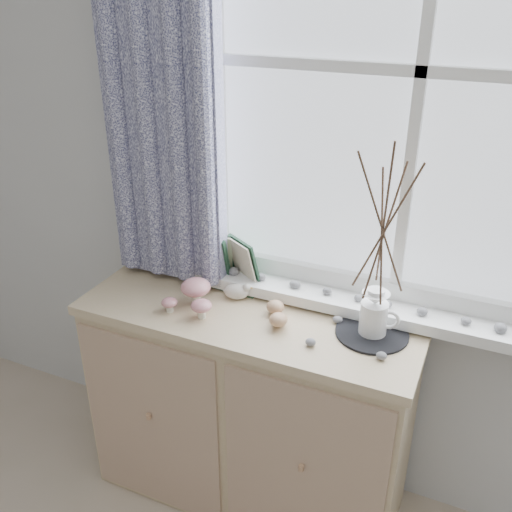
# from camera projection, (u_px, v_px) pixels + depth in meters

# --- Properties ---
(sideboard) EXTENTS (1.20, 0.45, 0.85)m
(sideboard) POSITION_uv_depth(u_px,v_px,m) (249.00, 408.00, 2.16)
(sideboard) COLOR #CEB090
(sideboard) RESTS_ON ground
(botanical_book) EXTENTS (0.30, 0.15, 0.21)m
(botanical_book) POSITION_uv_depth(u_px,v_px,m) (225.00, 264.00, 2.07)
(botanical_book) COLOR #1D3D29
(botanical_book) RESTS_ON sideboard
(toadstool_cluster) EXTENTS (0.18, 0.16, 0.10)m
(toadstool_cluster) POSITION_uv_depth(u_px,v_px,m) (194.00, 294.00, 1.97)
(toadstool_cluster) COLOR silver
(toadstool_cluster) RESTS_ON sideboard
(wooden_eggs) EXTENTS (0.10, 0.12, 0.07)m
(wooden_eggs) POSITION_uv_depth(u_px,v_px,m) (277.00, 313.00, 1.91)
(wooden_eggs) COLOR tan
(wooden_eggs) RESTS_ON sideboard
(songbird_figurine) EXTENTS (0.13, 0.08, 0.06)m
(songbird_figurine) POSITION_uv_depth(u_px,v_px,m) (236.00, 291.00, 2.04)
(songbird_figurine) COLOR silver
(songbird_figurine) RESTS_ON sideboard
(crocheted_doily) EXTENTS (0.24, 0.24, 0.01)m
(crocheted_doily) POSITION_uv_depth(u_px,v_px,m) (372.00, 333.00, 1.85)
(crocheted_doily) COLOR black
(crocheted_doily) RESTS_ON sideboard
(twig_pitcher) EXTENTS (0.29, 0.29, 0.67)m
(twig_pitcher) POSITION_uv_depth(u_px,v_px,m) (384.00, 225.00, 1.68)
(twig_pitcher) COLOR white
(twig_pitcher) RESTS_ON crocheted_doily
(sideboard_pebbles) EXTENTS (0.33, 0.23, 0.02)m
(sideboard_pebbles) POSITION_uv_depth(u_px,v_px,m) (333.00, 330.00, 1.85)
(sideboard_pebbles) COLOR gray
(sideboard_pebbles) RESTS_ON sideboard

